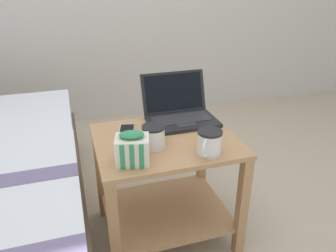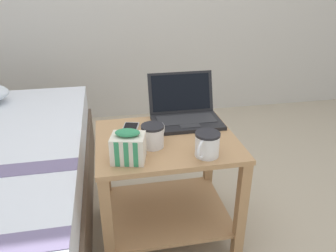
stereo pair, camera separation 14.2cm
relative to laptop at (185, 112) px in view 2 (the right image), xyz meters
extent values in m
plane|color=tan|center=(-0.13, -0.18, -0.60)|extent=(8.00, 8.00, 0.00)
cube|color=tan|center=(-0.13, -0.18, -0.06)|extent=(0.64, 0.53, 0.02)
cube|color=tan|center=(-0.13, -0.18, -0.46)|extent=(0.60, 0.49, 0.02)
cube|color=tan|center=(-0.42, -0.41, -0.33)|extent=(0.04, 0.04, 0.53)
cube|color=tan|center=(0.16, -0.41, -0.33)|extent=(0.04, 0.04, 0.53)
cube|color=tan|center=(-0.42, 0.06, -0.33)|extent=(0.04, 0.04, 0.53)
cube|color=tan|center=(0.16, 0.06, -0.33)|extent=(0.04, 0.04, 0.53)
cube|color=black|center=(0.00, -0.05, -0.04)|extent=(0.34, 0.22, 0.02)
cube|color=#2D2D30|center=(0.00, -0.03, -0.03)|extent=(0.29, 0.12, 0.00)
cube|color=#2D2D30|center=(0.00, -0.11, -0.03)|extent=(0.10, 0.05, 0.00)
cube|color=black|center=(0.00, 0.10, 0.07)|extent=(0.34, 0.08, 0.20)
cube|color=black|center=(0.00, 0.09, 0.07)|extent=(0.31, 0.06, 0.18)
cube|color=silver|center=(-0.10, 0.10, 0.08)|extent=(0.04, 0.01, 0.02)
cube|color=blue|center=(0.00, 0.11, 0.11)|extent=(0.04, 0.01, 0.03)
cube|color=silver|center=(0.00, 0.10, 0.06)|extent=(0.04, 0.02, 0.04)
cylinder|color=white|center=(-0.20, -0.24, 0.00)|extent=(0.10, 0.10, 0.10)
cylinder|color=black|center=(-0.20, -0.24, 0.05)|extent=(0.10, 0.10, 0.01)
cylinder|color=black|center=(-0.20, -0.24, 0.04)|extent=(0.09, 0.09, 0.01)
torus|color=white|center=(-0.17, -0.20, 0.01)|extent=(0.06, 0.06, 0.08)
cylinder|color=white|center=(0.01, -0.36, 0.01)|extent=(0.10, 0.10, 0.10)
cylinder|color=black|center=(0.01, -0.36, 0.05)|extent=(0.10, 0.10, 0.01)
cylinder|color=black|center=(0.01, -0.36, 0.04)|extent=(0.09, 0.09, 0.01)
torus|color=white|center=(-0.03, -0.40, 0.01)|extent=(0.06, 0.07, 0.08)
cube|color=silver|center=(-0.31, -0.34, 0.01)|extent=(0.15, 0.13, 0.11)
cube|color=#338C59|center=(-0.36, -0.38, 0.01)|extent=(0.02, 0.01, 0.11)
cube|color=#338C59|center=(-0.33, -0.39, 0.01)|extent=(0.02, 0.01, 0.11)
cube|color=#338C59|center=(-0.29, -0.40, 0.01)|extent=(0.02, 0.01, 0.11)
ellipsoid|color=#338C59|center=(-0.31, -0.34, 0.08)|extent=(0.11, 0.08, 0.03)
cube|color=#B7BABC|center=(-0.28, -0.06, -0.04)|extent=(0.10, 0.15, 0.01)
cube|color=black|center=(-0.28, -0.06, -0.04)|extent=(0.09, 0.14, 0.00)
camera|label=1|loc=(-0.51, -1.45, 0.64)|focal=35.00mm
camera|label=2|loc=(-0.38, -1.48, 0.64)|focal=35.00mm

